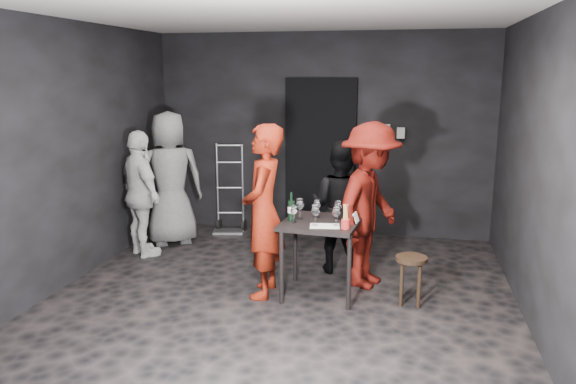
% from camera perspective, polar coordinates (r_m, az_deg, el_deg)
% --- Properties ---
extents(floor, '(4.50, 5.00, 0.02)m').
position_cam_1_polar(floor, '(5.55, -0.88, -10.95)').
color(floor, black).
rests_on(floor, ground).
extents(ceiling, '(4.50, 5.00, 0.02)m').
position_cam_1_polar(ceiling, '(5.14, -0.98, 17.98)').
color(ceiling, silver).
rests_on(ceiling, ground).
extents(wall_back, '(4.50, 0.04, 2.70)m').
position_cam_1_polar(wall_back, '(7.61, 3.42, 5.85)').
color(wall_back, black).
rests_on(wall_back, ground).
extents(wall_front, '(4.50, 0.04, 2.70)m').
position_cam_1_polar(wall_front, '(2.86, -12.56, -4.89)').
color(wall_front, black).
rests_on(wall_front, ground).
extents(wall_left, '(0.04, 5.00, 2.70)m').
position_cam_1_polar(wall_left, '(6.10, -22.03, 3.44)').
color(wall_left, black).
rests_on(wall_left, ground).
extents(wall_right, '(0.04, 5.00, 2.70)m').
position_cam_1_polar(wall_right, '(5.15, 24.23, 1.84)').
color(wall_right, black).
rests_on(wall_right, ground).
extents(doorway, '(0.95, 0.10, 2.10)m').
position_cam_1_polar(doorway, '(7.59, 3.32, 3.55)').
color(doorway, black).
rests_on(doorway, ground).
extents(wallbox_upper, '(0.12, 0.06, 0.12)m').
position_cam_1_polar(wallbox_upper, '(7.47, 9.86, 6.34)').
color(wallbox_upper, '#B7B7B2').
rests_on(wallbox_upper, wall_back).
extents(wallbox_lower, '(0.10, 0.06, 0.14)m').
position_cam_1_polar(wallbox_lower, '(7.46, 11.39, 5.90)').
color(wallbox_lower, '#B7B7B2').
rests_on(wallbox_lower, wall_back).
extents(hand_truck, '(0.41, 0.34, 1.22)m').
position_cam_1_polar(hand_truck, '(7.84, -5.94, -2.41)').
color(hand_truck, '#B2B2B7').
rests_on(hand_truck, floor).
extents(tasting_table, '(0.72, 0.72, 0.75)m').
position_cam_1_polar(tasting_table, '(5.51, 3.33, -3.97)').
color(tasting_table, black).
rests_on(tasting_table, floor).
extents(stool, '(0.30, 0.30, 0.47)m').
position_cam_1_polar(stool, '(5.48, 12.39, -7.54)').
color(stool, black).
rests_on(stool, floor).
extents(server_red, '(0.52, 0.74, 1.92)m').
position_cam_1_polar(server_red, '(5.42, -2.52, -0.84)').
color(server_red, maroon).
rests_on(server_red, floor).
extents(woman_black, '(0.77, 0.56, 1.42)m').
position_cam_1_polar(woman_black, '(6.15, 5.34, -1.73)').
color(woman_black, black).
rests_on(woman_black, floor).
extents(man_maroon, '(0.95, 1.36, 1.92)m').
position_cam_1_polar(man_maroon, '(5.73, 8.36, -0.30)').
color(man_maroon, '#540D08').
rests_on(man_maroon, floor).
extents(bystander_cream, '(0.96, 0.90, 1.53)m').
position_cam_1_polar(bystander_cream, '(6.87, -14.74, -0.16)').
color(bystander_cream, white).
rests_on(bystander_cream, floor).
extents(bystander_grey, '(1.08, 0.94, 1.94)m').
position_cam_1_polar(bystander_grey, '(7.25, -11.91, 2.25)').
color(bystander_grey, slate).
rests_on(bystander_grey, floor).
extents(tasting_mat, '(0.30, 0.23, 0.00)m').
position_cam_1_polar(tasting_mat, '(5.31, 3.75, -3.47)').
color(tasting_mat, white).
rests_on(tasting_mat, tasting_table).
extents(wine_glass_a, '(0.09, 0.09, 0.18)m').
position_cam_1_polar(wine_glass_a, '(5.41, 0.59, -2.19)').
color(wine_glass_a, white).
rests_on(wine_glass_a, tasting_table).
extents(wine_glass_b, '(0.09, 0.09, 0.22)m').
position_cam_1_polar(wine_glass_b, '(5.54, 1.21, -1.62)').
color(wine_glass_b, white).
rests_on(wine_glass_b, tasting_table).
extents(wine_glass_c, '(0.09, 0.09, 0.20)m').
position_cam_1_polar(wine_glass_c, '(5.60, 2.96, -1.62)').
color(wine_glass_c, white).
rests_on(wine_glass_c, tasting_table).
extents(wine_glass_d, '(0.08, 0.08, 0.22)m').
position_cam_1_polar(wine_glass_d, '(5.30, 2.80, -2.28)').
color(wine_glass_d, white).
rests_on(wine_glass_d, tasting_table).
extents(wine_glass_e, '(0.09, 0.09, 0.20)m').
position_cam_1_polar(wine_glass_e, '(5.31, 4.90, -2.39)').
color(wine_glass_e, white).
rests_on(wine_glass_e, tasting_table).
extents(wine_glass_f, '(0.09, 0.09, 0.21)m').
position_cam_1_polar(wine_glass_f, '(5.54, 5.09, -1.75)').
color(wine_glass_f, white).
rests_on(wine_glass_f, tasting_table).
extents(wine_bottle, '(0.07, 0.07, 0.28)m').
position_cam_1_polar(wine_bottle, '(5.48, 0.32, -1.80)').
color(wine_bottle, black).
rests_on(wine_bottle, tasting_table).
extents(breadstick_cup, '(0.08, 0.08, 0.25)m').
position_cam_1_polar(breadstick_cup, '(5.21, 5.88, -2.54)').
color(breadstick_cup, red).
rests_on(breadstick_cup, tasting_table).
extents(reserved_card, '(0.09, 0.14, 0.10)m').
position_cam_1_polar(reserved_card, '(5.46, 6.61, -2.57)').
color(reserved_card, white).
rests_on(reserved_card, tasting_table).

